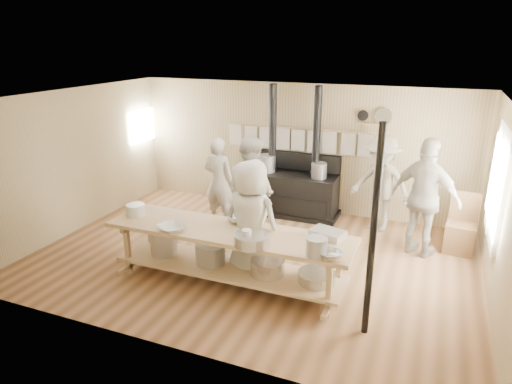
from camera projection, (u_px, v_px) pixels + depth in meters
ground at (253, 257)px, 7.53m from camera, size 7.00×7.00×0.00m
room_shell at (252, 162)px, 7.01m from camera, size 7.00×7.00×7.00m
window_right at (499, 184)px, 6.35m from camera, size 0.09×1.50×1.65m
left_opening at (142, 126)px, 10.00m from camera, size 0.00×0.90×0.90m
stove at (292, 190)px, 9.23m from camera, size 1.90×0.75×2.60m
towel_rail at (298, 137)px, 9.14m from camera, size 3.00×0.04×0.47m
back_wall_shelf at (374, 119)px, 8.51m from camera, size 0.63×0.14×0.32m
prep_table at (228, 251)px, 6.58m from camera, size 3.60×0.90×0.85m
support_post at (373, 235)px, 5.20m from camera, size 0.08×0.08×2.60m
cook_far_left at (219, 182)px, 8.60m from camera, size 0.64×0.44×1.71m
cook_left at (251, 191)px, 7.81m from camera, size 1.15×1.06×1.90m
cook_center at (251, 221)px, 6.59m from camera, size 0.96×0.68×1.83m
cook_right at (425, 198)px, 7.33m from camera, size 1.25×0.90×1.98m
cook_by_window at (381, 184)px, 8.34m from camera, size 1.30×0.97×1.79m
chair at (460, 235)px, 7.66m from camera, size 0.51×0.51×1.00m
bowl_white_a at (172, 228)px, 6.42m from camera, size 0.51×0.51×0.09m
bowl_steel_a at (240, 219)px, 6.73m from camera, size 0.47×0.47×0.11m
bowl_white_b at (251, 240)px, 6.05m from camera, size 0.52×0.52×0.09m
bowl_steel_b at (330, 255)px, 5.62m from camera, size 0.35×0.35×0.09m
roasting_pan at (328, 234)px, 6.22m from camera, size 0.51×0.41×0.10m
mixing_bowl_large at (252, 239)px, 5.98m from camera, size 0.56×0.56×0.15m
bucket_galv at (317, 247)px, 5.65m from camera, size 0.35×0.35×0.25m
deep_bowl_enamel at (136, 210)px, 6.97m from camera, size 0.37×0.37×0.18m
pitcher at (247, 237)px, 6.00m from camera, size 0.17×0.17×0.20m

